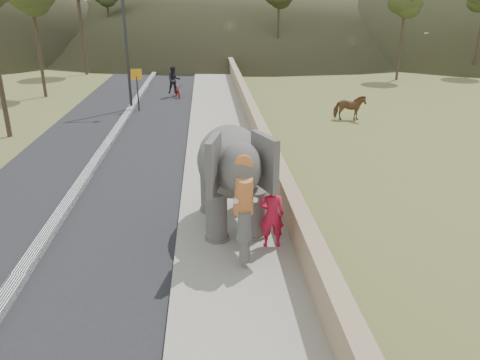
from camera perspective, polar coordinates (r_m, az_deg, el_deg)
name	(u,v)px	position (r m, az deg, el deg)	size (l,w,h in m)	color
ground	(238,283)	(10.96, -0.24, -12.40)	(160.00, 160.00, 0.00)	olive
road	(103,153)	(20.51, -16.34, 3.17)	(7.00, 120.00, 0.03)	black
median	(103,151)	(20.48, -16.37, 3.42)	(0.35, 120.00, 0.22)	black
walkway	(222,149)	(20.03, -2.22, 3.78)	(3.00, 120.00, 0.15)	#9E9687
parapet	(260,138)	(20.01, 2.50, 5.19)	(0.30, 120.00, 1.10)	tan
lamppost	(130,22)	(27.86, -13.26, 18.22)	(1.76, 0.36, 8.00)	#2F3034
signboard	(137,83)	(27.67, -12.45, 11.52)	(0.60, 0.08, 2.40)	#2D2D33
cow	(349,108)	(25.74, 13.19, 8.58)	(0.74, 1.62, 1.37)	brown
distant_car	(400,58)	(49.55, 18.87, 13.91)	(1.70, 4.23, 1.44)	#B9B8BF
bus_white	(478,49)	(52.37, 27.02, 14.04)	(2.50, 11.00, 3.10)	beige
elephant_and_man	(232,175)	(12.71, -1.04, 0.63)	(2.43, 4.17, 2.92)	#615D58
motorcyclist	(175,85)	(31.52, -7.88, 11.43)	(1.15, 1.72, 2.02)	maroon
trees	(250,29)	(37.66, 1.22, 17.95)	(48.33, 45.08, 9.01)	#473828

